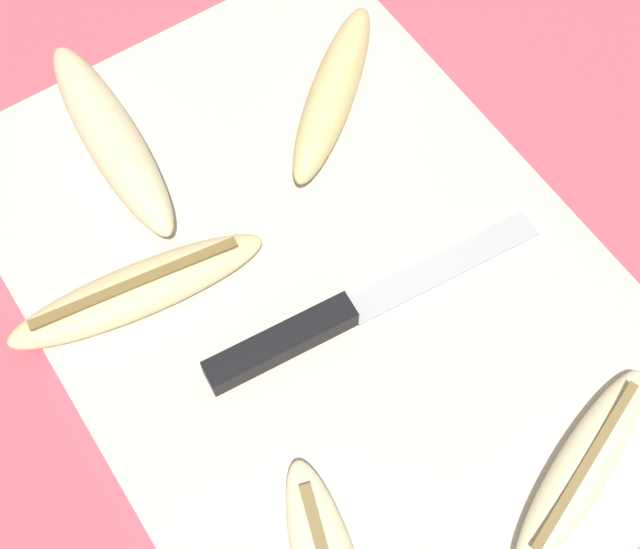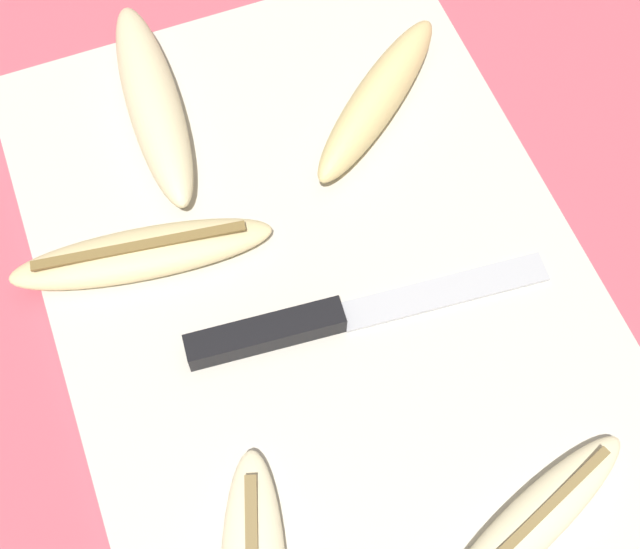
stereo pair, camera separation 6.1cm
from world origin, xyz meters
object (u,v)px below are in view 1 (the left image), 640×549
Objects in this scene: banana_cream_curved at (111,137)px; knife at (315,327)px; banana_golden_short at (333,92)px; banana_pale_long at (582,468)px; banana_ripe_center at (138,290)px.

knife is at bearing 11.70° from banana_cream_curved.
knife is 1.67× the size of banana_golden_short.
banana_golden_short reaches higher than banana_pale_long.
knife is 0.19m from banana_golden_short.
banana_cream_curved reaches higher than banana_pale_long.
banana_golden_short is at bearing 70.05° from banana_cream_curved.
knife is 1.31× the size of banana_cream_curved.
banana_golden_short is (-0.15, 0.12, 0.01)m from knife.
knife is 0.19m from banana_pale_long.
banana_ripe_center is at bearing -73.34° from banana_golden_short.
banana_pale_long reaches higher than knife.
banana_cream_curved is (-0.38, -0.13, 0.01)m from banana_pale_long.
knife is 1.36× the size of banana_ripe_center.
banana_cream_curved is at bearing 159.94° from banana_ripe_center.
banana_golden_short is at bearing 147.47° from knife.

